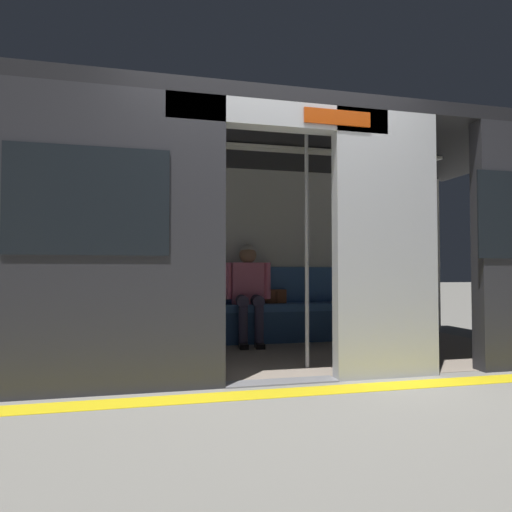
{
  "coord_description": "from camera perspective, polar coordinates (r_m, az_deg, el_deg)",
  "views": [
    {
      "loc": [
        1.03,
        3.44,
        0.85
      ],
      "look_at": [
        -0.08,
        -1.13,
        1.02
      ],
      "focal_mm": 32.39,
      "sensor_mm": 36.0,
      "label": 1
    }
  ],
  "objects": [
    {
      "name": "person_seated",
      "position": [
        5.53,
        -0.94,
        -3.73
      ],
      "size": [
        0.55,
        0.71,
        1.19
      ],
      "color": "pink",
      "rests_on": "ground_plane"
    },
    {
      "name": "handbag",
      "position": [
        5.76,
        2.35,
        -4.99
      ],
      "size": [
        0.26,
        0.15,
        0.17
      ],
      "color": "brown",
      "rests_on": "bench_seat"
    },
    {
      "name": "book",
      "position": [
        5.57,
        -5.26,
        -5.81
      ],
      "size": [
        0.23,
        0.26,
        0.03
      ],
      "primitive_type": "cube",
      "rotation": [
        0.0,
        0.0,
        0.46
      ],
      "color": "#33723F",
      "rests_on": "bench_seat"
    },
    {
      "name": "grab_pole_far",
      "position": [
        4.17,
        6.29,
        1.12
      ],
      "size": [
        0.04,
        0.04,
        2.16
      ],
      "primitive_type": "cylinder",
      "color": "silver",
      "rests_on": "ground_plane"
    },
    {
      "name": "bench_seat",
      "position": [
        5.57,
        -2.9,
        -7.1
      ],
      "size": [
        3.3,
        0.44,
        0.47
      ],
      "color": "#38609E",
      "rests_on": "ground_plane"
    },
    {
      "name": "grab_pole_door",
      "position": [
        3.88,
        -4.01,
        1.34
      ],
      "size": [
        0.04,
        0.04,
        2.16
      ],
      "primitive_type": "cylinder",
      "color": "silver",
      "rests_on": "ground_plane"
    },
    {
      "name": "ground_plane",
      "position": [
        3.69,
        3.08,
        -15.34
      ],
      "size": [
        60.0,
        60.0,
        0.0
      ],
      "primitive_type": "plane",
      "color": "gray"
    },
    {
      "name": "train_car",
      "position": [
        4.68,
        -1.45,
        5.88
      ],
      "size": [
        6.4,
        2.52,
        2.3
      ],
      "color": "silver",
      "rests_on": "ground_plane"
    },
    {
      "name": "platform_edge_strip",
      "position": [
        3.42,
        4.58,
        -16.4
      ],
      "size": [
        8.0,
        0.24,
        0.01
      ],
      "primitive_type": "cube",
      "color": "yellow",
      "rests_on": "ground_plane"
    }
  ]
}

